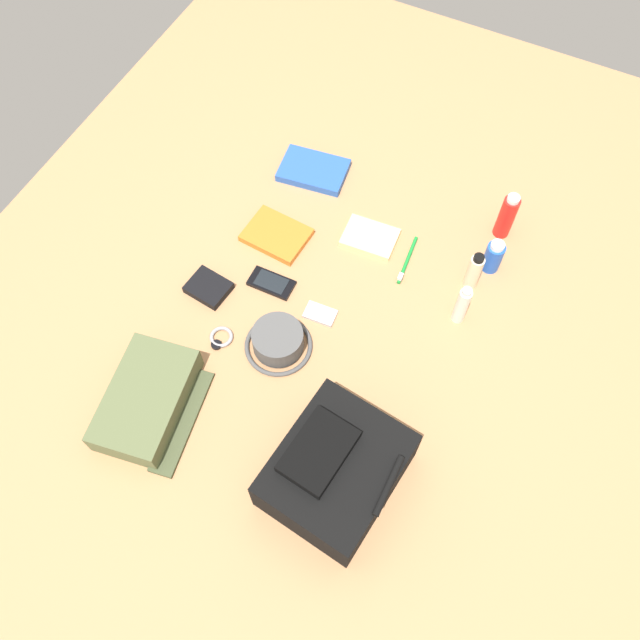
{
  "coord_description": "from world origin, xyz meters",
  "views": [
    {
      "loc": [
        0.75,
        0.37,
        1.58
      ],
      "look_at": [
        0.0,
        0.0,
        0.04
      ],
      "focal_mm": 37.64,
      "sensor_mm": 36.0,
      "label": 1
    }
  ],
  "objects_px": {
    "toiletry_pouch": "(148,401)",
    "lotion_bottle": "(474,271)",
    "media_player": "(320,314)",
    "wallet": "(209,288)",
    "cell_phone": "(271,283)",
    "notepad": "(369,237)",
    "backpack": "(336,470)",
    "sunscreen_spray": "(507,216)",
    "travel_guidebook": "(276,235)",
    "deodorant_spray": "(493,256)",
    "paperback_novel": "(313,171)",
    "toothbrush": "(406,262)",
    "bucket_hat": "(278,341)",
    "wristwatch": "(221,338)",
    "toothpaste_tube": "(462,305)"
  },
  "relations": [
    {
      "from": "lotion_bottle",
      "to": "toothpaste_tube",
      "type": "relative_size",
      "value": 0.92
    },
    {
      "from": "travel_guidebook",
      "to": "wristwatch",
      "type": "bearing_deg",
      "value": 3.86
    },
    {
      "from": "backpack",
      "to": "wallet",
      "type": "height_order",
      "value": "backpack"
    },
    {
      "from": "backpack",
      "to": "wristwatch",
      "type": "bearing_deg",
      "value": -114.87
    },
    {
      "from": "bucket_hat",
      "to": "cell_phone",
      "type": "xyz_separation_m",
      "value": [
        -0.16,
        -0.11,
        -0.02
      ]
    },
    {
      "from": "toiletry_pouch",
      "to": "bucket_hat",
      "type": "xyz_separation_m",
      "value": [
        -0.29,
        0.21,
        -0.01
      ]
    },
    {
      "from": "bucket_hat",
      "to": "paperback_novel",
      "type": "xyz_separation_m",
      "value": [
        -0.57,
        -0.18,
        -0.02
      ]
    },
    {
      "from": "backpack",
      "to": "toothpaste_tube",
      "type": "bearing_deg",
      "value": 169.04
    },
    {
      "from": "toiletry_pouch",
      "to": "toothpaste_tube",
      "type": "distance_m",
      "value": 0.83
    },
    {
      "from": "backpack",
      "to": "toothbrush",
      "type": "height_order",
      "value": "backpack"
    },
    {
      "from": "toiletry_pouch",
      "to": "media_player",
      "type": "height_order",
      "value": "toiletry_pouch"
    },
    {
      "from": "backpack",
      "to": "paperback_novel",
      "type": "relative_size",
      "value": 1.59
    },
    {
      "from": "travel_guidebook",
      "to": "notepad",
      "type": "relative_size",
      "value": 1.22
    },
    {
      "from": "sunscreen_spray",
      "to": "toothbrush",
      "type": "height_order",
      "value": "sunscreen_spray"
    },
    {
      "from": "bucket_hat",
      "to": "sunscreen_spray",
      "type": "relative_size",
      "value": 1.12
    },
    {
      "from": "toiletry_pouch",
      "to": "deodorant_spray",
      "type": "relative_size",
      "value": 2.94
    },
    {
      "from": "backpack",
      "to": "sunscreen_spray",
      "type": "height_order",
      "value": "backpack"
    },
    {
      "from": "travel_guidebook",
      "to": "cell_phone",
      "type": "height_order",
      "value": "travel_guidebook"
    },
    {
      "from": "sunscreen_spray",
      "to": "travel_guidebook",
      "type": "height_order",
      "value": "sunscreen_spray"
    },
    {
      "from": "bucket_hat",
      "to": "wristwatch",
      "type": "height_order",
      "value": "bucket_hat"
    },
    {
      "from": "toothbrush",
      "to": "backpack",
      "type": "bearing_deg",
      "value": 7.73
    },
    {
      "from": "deodorant_spray",
      "to": "bucket_hat",
      "type": "bearing_deg",
      "value": -40.36
    },
    {
      "from": "media_player",
      "to": "wallet",
      "type": "xyz_separation_m",
      "value": [
        0.07,
        -0.31,
        0.01
      ]
    },
    {
      "from": "paperback_novel",
      "to": "toothbrush",
      "type": "xyz_separation_m",
      "value": [
        0.18,
        0.38,
        -0.0
      ]
    },
    {
      "from": "toiletry_pouch",
      "to": "travel_guidebook",
      "type": "bearing_deg",
      "value": 176.51
    },
    {
      "from": "paperback_novel",
      "to": "toothbrush",
      "type": "height_order",
      "value": "paperback_novel"
    },
    {
      "from": "paperback_novel",
      "to": "notepad",
      "type": "bearing_deg",
      "value": 59.73
    },
    {
      "from": "travel_guidebook",
      "to": "notepad",
      "type": "distance_m",
      "value": 0.26
    },
    {
      "from": "toiletry_pouch",
      "to": "bucket_hat",
      "type": "relative_size",
      "value": 1.8
    },
    {
      "from": "deodorant_spray",
      "to": "lotion_bottle",
      "type": "height_order",
      "value": "lotion_bottle"
    },
    {
      "from": "travel_guidebook",
      "to": "wallet",
      "type": "relative_size",
      "value": 1.67
    },
    {
      "from": "lotion_bottle",
      "to": "toothpaste_tube",
      "type": "xyz_separation_m",
      "value": [
        0.12,
        0.01,
        0.01
      ]
    },
    {
      "from": "lotion_bottle",
      "to": "toiletry_pouch",
      "type": "bearing_deg",
      "value": -40.22
    },
    {
      "from": "travel_guidebook",
      "to": "wallet",
      "type": "height_order",
      "value": "wallet"
    },
    {
      "from": "sunscreen_spray",
      "to": "backpack",
      "type": "bearing_deg",
      "value": -7.61
    },
    {
      "from": "deodorant_spray",
      "to": "toiletry_pouch",
      "type": "bearing_deg",
      "value": -38.63
    },
    {
      "from": "travel_guidebook",
      "to": "deodorant_spray",
      "type": "bearing_deg",
      "value": 106.92
    },
    {
      "from": "sunscreen_spray",
      "to": "notepad",
      "type": "distance_m",
      "value": 0.39
    },
    {
      "from": "cell_phone",
      "to": "notepad",
      "type": "xyz_separation_m",
      "value": [
        -0.26,
        0.18,
        0.0
      ]
    },
    {
      "from": "toothpaste_tube",
      "to": "wallet",
      "type": "relative_size",
      "value": 1.31
    },
    {
      "from": "bucket_hat",
      "to": "toiletry_pouch",
      "type": "bearing_deg",
      "value": -35.56
    },
    {
      "from": "sunscreen_spray",
      "to": "paperback_novel",
      "type": "xyz_separation_m",
      "value": [
        0.04,
        -0.58,
        -0.07
      ]
    },
    {
      "from": "lotion_bottle",
      "to": "paperback_novel",
      "type": "bearing_deg",
      "value": -106.0
    },
    {
      "from": "backpack",
      "to": "travel_guidebook",
      "type": "bearing_deg",
      "value": -140.63
    },
    {
      "from": "toiletry_pouch",
      "to": "lotion_bottle",
      "type": "bearing_deg",
      "value": 139.78
    },
    {
      "from": "toiletry_pouch",
      "to": "sunscreen_spray",
      "type": "height_order",
      "value": "sunscreen_spray"
    },
    {
      "from": "travel_guidebook",
      "to": "sunscreen_spray",
      "type": "bearing_deg",
      "value": 117.97
    },
    {
      "from": "deodorant_spray",
      "to": "toothbrush",
      "type": "bearing_deg",
      "value": -66.08
    },
    {
      "from": "toothbrush",
      "to": "wallet",
      "type": "relative_size",
      "value": 1.49
    },
    {
      "from": "lotion_bottle",
      "to": "travel_guidebook",
      "type": "xyz_separation_m",
      "value": [
        0.1,
        -0.55,
        -0.05
      ]
    }
  ]
}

